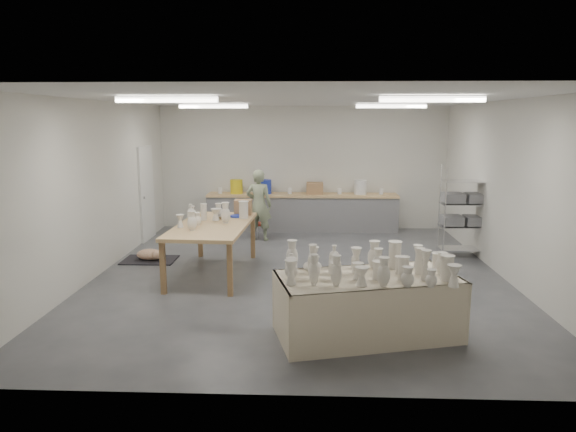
{
  "coord_description": "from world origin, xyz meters",
  "views": [
    {
      "loc": [
        0.15,
        -8.63,
        2.67
      ],
      "look_at": [
        -0.2,
        -0.03,
        1.05
      ],
      "focal_mm": 32.0,
      "sensor_mm": 36.0,
      "label": 1
    }
  ],
  "objects_px": {
    "work_table": "(215,223)",
    "potter": "(259,205)",
    "drying_table": "(367,302)",
    "red_stool": "(260,225)"
  },
  "relations": [
    {
      "from": "drying_table",
      "to": "work_table",
      "type": "height_order",
      "value": "work_table"
    },
    {
      "from": "drying_table",
      "to": "potter",
      "type": "relative_size",
      "value": 1.5
    },
    {
      "from": "potter",
      "to": "work_table",
      "type": "bearing_deg",
      "value": 87.9
    },
    {
      "from": "drying_table",
      "to": "work_table",
      "type": "distance_m",
      "value": 3.6
    },
    {
      "from": "work_table",
      "to": "red_stool",
      "type": "xyz_separation_m",
      "value": [
        0.53,
        2.74,
        -0.59
      ]
    },
    {
      "from": "potter",
      "to": "red_stool",
      "type": "bearing_deg",
      "value": -80.06
    },
    {
      "from": "work_table",
      "to": "potter",
      "type": "height_order",
      "value": "potter"
    },
    {
      "from": "drying_table",
      "to": "work_table",
      "type": "relative_size",
      "value": 0.99
    },
    {
      "from": "drying_table",
      "to": "potter",
      "type": "xyz_separation_m",
      "value": [
        -1.84,
        5.14,
        0.36
      ]
    },
    {
      "from": "drying_table",
      "to": "red_stool",
      "type": "bearing_deg",
      "value": 94.53
    }
  ]
}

